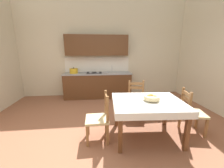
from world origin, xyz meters
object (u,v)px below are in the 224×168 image
(dining_chair_window_side, at_px, (191,113))
(dining_chair_tv_side, at_px, (99,118))
(kitchen_cabinetry, at_px, (97,74))
(dining_table, at_px, (147,107))
(fruit_bowl, at_px, (151,98))
(dining_chair_kitchen_side, at_px, (136,100))

(dining_chair_window_side, xyz_separation_m, dining_chair_tv_side, (-1.88, -0.05, 0.00))
(kitchen_cabinetry, relative_size, dining_table, 1.74)
(dining_chair_window_side, distance_m, fruit_bowl, 0.96)
(dining_table, bearing_deg, dining_chair_window_side, 2.46)
(dining_chair_kitchen_side, xyz_separation_m, dining_chair_tv_side, (-0.96, -0.88, 0.00))
(kitchen_cabinetry, relative_size, dining_chair_window_side, 2.57)
(dining_chair_window_side, height_order, dining_chair_kitchen_side, same)
(kitchen_cabinetry, bearing_deg, fruit_bowl, -68.53)
(kitchen_cabinetry, xyz_separation_m, dining_chair_kitchen_side, (0.98, -1.71, -0.41))
(kitchen_cabinetry, bearing_deg, dining_chair_window_side, -53.25)
(dining_chair_window_side, height_order, dining_chair_tv_side, same)
(kitchen_cabinetry, distance_m, fruit_bowl, 2.77)
(kitchen_cabinetry, bearing_deg, dining_chair_tv_side, -89.53)
(dining_chair_window_side, height_order, fruit_bowl, dining_chair_window_side)
(fruit_bowl, bearing_deg, dining_chair_tv_side, -179.24)
(dining_table, distance_m, fruit_bowl, 0.20)
(dining_table, bearing_deg, dining_chair_tv_side, -179.61)
(dining_table, bearing_deg, fruit_bowl, 5.60)
(dining_table, relative_size, fruit_bowl, 4.57)
(kitchen_cabinetry, distance_m, dining_chair_tv_side, 2.62)
(dining_chair_kitchen_side, relative_size, fruit_bowl, 3.10)
(dining_table, height_order, fruit_bowl, fruit_bowl)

